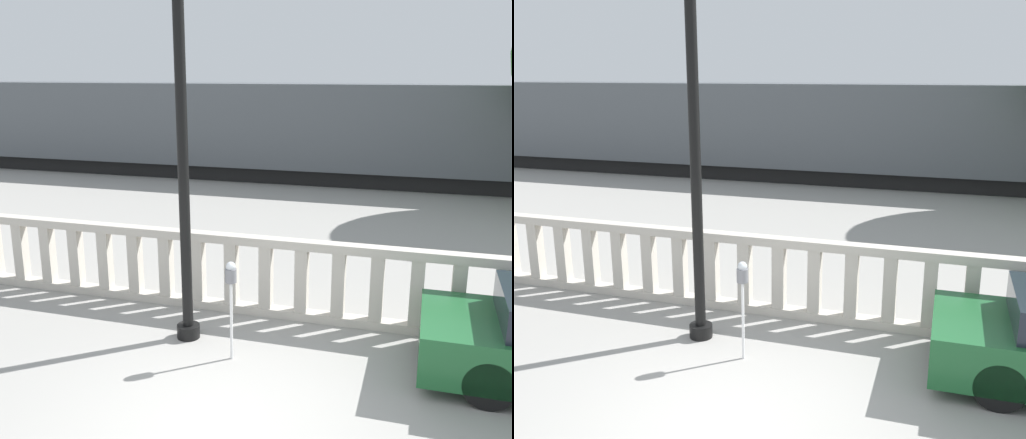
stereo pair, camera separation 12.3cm
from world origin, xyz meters
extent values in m
plane|color=gray|center=(0.00, 0.00, 0.00)|extent=(160.00, 160.00, 0.00)
cube|color=#BCB5A8|center=(0.00, 3.14, 0.07)|extent=(15.61, 0.24, 0.14)
cube|color=#BCB5A8|center=(0.00, 3.14, 1.26)|extent=(15.61, 0.24, 0.14)
cube|color=#BCB5A8|center=(-5.05, 3.14, 0.66)|extent=(0.20, 0.20, 1.05)
cube|color=#BCB5A8|center=(-4.46, 3.14, 0.66)|extent=(0.20, 0.20, 1.05)
cube|color=#BCB5A8|center=(-3.86, 3.14, 0.66)|extent=(0.20, 0.20, 1.05)
cube|color=#BCB5A8|center=(-3.27, 3.14, 0.66)|extent=(0.20, 0.20, 1.05)
cube|color=#BCB5A8|center=(-2.67, 3.14, 0.66)|extent=(0.20, 0.20, 1.05)
cube|color=#BCB5A8|center=(-2.08, 3.14, 0.66)|extent=(0.20, 0.20, 1.05)
cube|color=#BCB5A8|center=(-1.49, 3.14, 0.66)|extent=(0.20, 0.20, 1.05)
cube|color=#BCB5A8|center=(-0.89, 3.14, 0.66)|extent=(0.20, 0.20, 1.05)
cube|color=#BCB5A8|center=(-0.30, 3.14, 0.66)|extent=(0.20, 0.20, 1.05)
cube|color=#BCB5A8|center=(0.30, 3.14, 0.66)|extent=(0.20, 0.20, 1.05)
cube|color=#BCB5A8|center=(0.89, 3.14, 0.66)|extent=(0.20, 0.20, 1.05)
cube|color=#BCB5A8|center=(1.49, 3.14, 0.66)|extent=(0.20, 0.20, 1.05)
cube|color=#BCB5A8|center=(2.08, 3.14, 0.66)|extent=(0.20, 0.20, 1.05)
cube|color=#BCB5A8|center=(2.67, 3.14, 0.66)|extent=(0.20, 0.20, 1.05)
cube|color=#BCB5A8|center=(3.27, 3.14, 0.66)|extent=(0.20, 0.20, 1.05)
cylinder|color=black|center=(-1.19, 1.99, 0.10)|extent=(0.35, 0.35, 0.20)
cylinder|color=black|center=(-1.19, 1.99, 3.13)|extent=(0.16, 0.16, 5.86)
cylinder|color=silver|center=(-0.35, 1.55, 0.57)|extent=(0.04, 0.04, 1.14)
cylinder|color=slate|center=(-0.35, 1.55, 1.24)|extent=(0.16, 0.16, 0.19)
sphere|color=#B2B7BC|center=(-0.35, 1.55, 1.37)|extent=(0.13, 0.13, 0.13)
cylinder|color=black|center=(2.98, 1.29, 0.31)|extent=(0.62, 0.18, 0.62)
cylinder|color=black|center=(2.98, 2.81, 0.31)|extent=(0.62, 0.18, 0.62)
cube|color=black|center=(-3.29, 15.19, 0.28)|extent=(25.70, 2.08, 0.55)
cube|color=#4C5156|center=(-3.29, 15.19, 2.02)|extent=(26.23, 2.60, 2.95)
camera|label=1|loc=(2.08, -5.30, 3.91)|focal=40.00mm
camera|label=2|loc=(2.19, -5.27, 3.91)|focal=40.00mm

